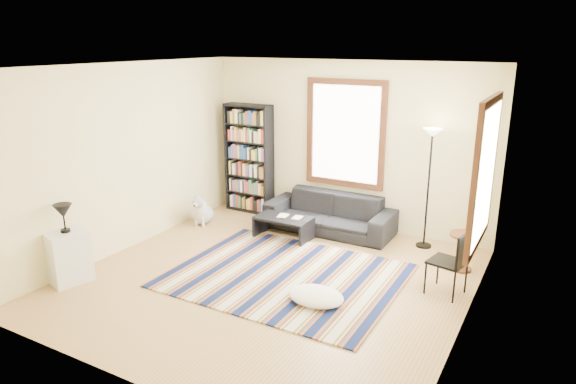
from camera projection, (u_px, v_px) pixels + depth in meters
The scene contains 21 objects.
floor at pixel (270, 282), 6.95m from camera, with size 5.00×5.00×0.10m, color tan.
ceiling at pixel (268, 62), 6.12m from camera, with size 5.00×5.00×0.10m, color white.
wall_back at pixel (347, 145), 8.67m from camera, with size 5.00×0.10×2.80m, color beige.
wall_front at pixel (115, 247), 4.39m from camera, with size 5.00×0.10×2.80m, color beige.
wall_left at pixel (124, 158), 7.72m from camera, with size 0.10×5.00×2.80m, color beige.
wall_right at pixel (478, 210), 5.34m from camera, with size 0.10×5.00×2.80m, color beige.
window_back at pixel (345, 134), 8.54m from camera, with size 1.20×0.06×1.60m, color white.
window_right at pixel (485, 174), 5.99m from camera, with size 0.06×1.20×1.60m, color white.
rug at pixel (286, 275), 7.02m from camera, with size 3.02×2.42×0.02m, color #0B173B.
sofa at pixel (329, 213), 8.59m from camera, with size 0.84×2.14×0.63m, color black.
bookshelf at pixel (249, 159), 9.44m from camera, with size 0.90×0.30×2.00m, color black.
coffee_table at pixel (284, 227), 8.32m from camera, with size 0.90×0.50×0.36m, color black.
book_a at pixel (278, 215), 8.31m from camera, with size 0.21×0.16×0.02m, color beige.
book_b at pixel (293, 217), 8.24m from camera, with size 0.19×0.14×0.01m, color beige.
floor_cushion at pixel (316, 296), 6.29m from camera, with size 0.71×0.53×0.18m, color white.
floor_lamp at pixel (428, 189), 7.76m from camera, with size 0.30×0.30×1.86m, color black, non-canonical shape.
side_table at pixel (463, 252), 7.14m from camera, with size 0.40×0.40×0.54m, color #492312.
folding_chair at pixel (447, 262), 6.43m from camera, with size 0.42×0.40×0.86m, color black.
white_cabinet at pixel (69, 257), 6.78m from camera, with size 0.38×0.50×0.70m, color silver.
table_lamp at pixel (64, 218), 6.63m from camera, with size 0.24×0.24×0.38m, color black, non-canonical shape.
dog at pixel (203, 209), 8.97m from camera, with size 0.39×0.54×0.54m, color silver, non-canonical shape.
Camera 1 is at (3.27, -5.39, 3.11)m, focal length 32.00 mm.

